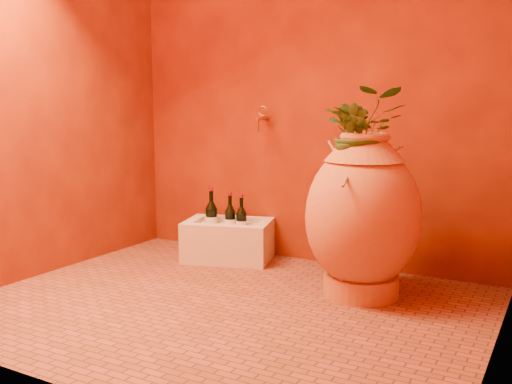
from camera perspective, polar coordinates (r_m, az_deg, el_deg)
The scene contains 12 objects.
floor at distance 2.94m, azimuth -3.08°, elevation -11.26°, with size 2.50×2.50×0.00m, color brown.
wall_back at distance 3.66m, azimuth 5.35°, elevation 12.51°, with size 2.50×0.02×2.50m, color #611805.
wall_left at distance 3.60m, azimuth -20.71°, elevation 12.06°, with size 0.02×2.00×2.50m, color #611805.
wall_right at distance 2.36m, azimuth 24.13°, elevation 14.00°, with size 0.02×2.00×2.50m, color #611805.
amphora at distance 3.03m, azimuth 10.63°, elevation -2.34°, with size 0.71×0.71×0.86m.
stone_basin at distance 3.74m, azimuth -2.78°, elevation -4.92°, with size 0.63×0.52×0.26m.
wine_bottle_a at distance 3.79m, azimuth -4.48°, elevation -2.69°, with size 0.08×0.08×0.33m.
wine_bottle_b at distance 3.71m, azimuth -1.46°, elevation -3.09°, with size 0.07×0.07×0.29m.
wine_bottle_c at distance 3.76m, azimuth -2.60°, elevation -2.93°, with size 0.07×0.07×0.30m.
wall_tap at distance 3.71m, azimuth 0.57°, elevation 7.49°, with size 0.07×0.15×0.16m.
plant_main at distance 2.99m, azimuth 10.73°, elevation 5.96°, with size 0.41×0.35×0.45m, color #284C1B.
plant_side at distance 2.93m, azimuth 9.66°, elevation 5.28°, with size 0.20×0.16×0.36m, color #284C1B.
Camera 1 is at (1.48, -2.34, 1.00)m, focal length 40.00 mm.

